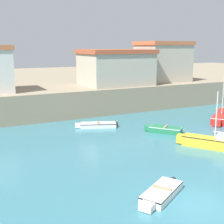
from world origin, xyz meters
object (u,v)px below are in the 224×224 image
object	(u,v)px
dinghy_green_3	(164,129)
dinghy_white_7	(97,125)
sailboat_red_4	(222,116)
harbor_shed_mid_row	(163,61)
sailboat_yellow_1	(219,143)
dinghy_white_6	(161,193)
harbor_shed_far_end	(115,67)

from	to	relation	value
dinghy_green_3	dinghy_white_7	distance (m)	6.69
dinghy_green_3	sailboat_red_4	world-z (taller)	sailboat_red_4
harbor_shed_mid_row	sailboat_yellow_1	bearing A→B (deg)	-113.19
sailboat_yellow_1	sailboat_red_4	size ratio (longest dim) A/B	0.92
sailboat_yellow_1	sailboat_red_4	xyz separation A→B (m)	(7.79, 7.31, -0.08)
dinghy_white_6	harbor_shed_mid_row	size ratio (longest dim) A/B	0.54
sailboat_yellow_1	dinghy_white_7	size ratio (longest dim) A/B	1.40
sailboat_yellow_1	harbor_shed_far_end	world-z (taller)	harbor_shed_far_end
dinghy_white_7	harbor_shed_far_end	size ratio (longest dim) A/B	0.48
sailboat_red_4	harbor_shed_mid_row	world-z (taller)	harbor_shed_mid_row
sailboat_red_4	dinghy_white_6	world-z (taller)	sailboat_red_4
sailboat_yellow_1	dinghy_green_3	size ratio (longest dim) A/B	1.78
harbor_shed_mid_row	dinghy_green_3	bearing A→B (deg)	-124.53
dinghy_green_3	harbor_shed_far_end	size ratio (longest dim) A/B	0.38
sailboat_yellow_1	dinghy_white_6	world-z (taller)	sailboat_yellow_1
dinghy_green_3	harbor_shed_mid_row	size ratio (longest dim) A/B	0.48
dinghy_green_3	sailboat_yellow_1	bearing A→B (deg)	-80.47
sailboat_yellow_1	harbor_shed_mid_row	bearing A→B (deg)	66.81
dinghy_green_3	dinghy_white_7	xyz separation A→B (m)	(-4.83, 4.63, -0.06)
sailboat_red_4	harbor_shed_far_end	size ratio (longest dim) A/B	0.74
sailboat_yellow_1	dinghy_green_3	xyz separation A→B (m)	(-0.99, 5.88, -0.19)
dinghy_green_3	harbor_shed_far_end	distance (m)	13.57
sailboat_yellow_1	dinghy_white_7	xyz separation A→B (m)	(-5.81, 10.51, -0.25)
dinghy_white_7	harbor_shed_far_end	bearing A→B (deg)	52.28
dinghy_green_3	harbor_shed_mid_row	distance (m)	17.31
dinghy_white_6	harbor_shed_far_end	xyz separation A→B (m)	(9.04, 22.93, 5.09)
dinghy_green_3	dinghy_white_6	distance (m)	12.96
dinghy_white_7	harbor_shed_mid_row	size ratio (longest dim) A/B	0.61
dinghy_white_7	harbor_shed_mid_row	bearing A→B (deg)	32.17
dinghy_green_3	sailboat_red_4	size ratio (longest dim) A/B	0.52
dinghy_green_3	harbor_shed_far_end	xyz separation A→B (m)	(1.29, 12.54, 5.02)
dinghy_white_6	harbor_shed_mid_row	bearing A→B (deg)	54.50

